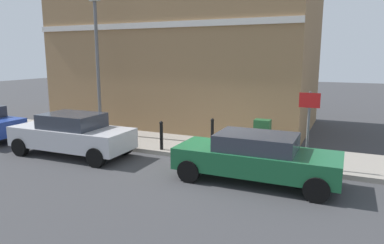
{
  "coord_description": "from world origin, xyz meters",
  "views": [
    {
      "loc": [
        -10.06,
        -3.68,
        3.51
      ],
      "look_at": [
        1.03,
        1.34,
        1.2
      ],
      "focal_mm": 33.16,
      "sensor_mm": 36.0,
      "label": 1
    }
  ],
  "objects_px": {
    "car_silver": "(72,134)",
    "utility_cabinet": "(262,137)",
    "street_sign": "(309,118)",
    "lamppost": "(97,60)",
    "bollard_near_cabinet": "(212,131)",
    "bollard_far_kerb": "(161,134)",
    "car_green": "(256,157)"
  },
  "relations": [
    {
      "from": "bollard_near_cabinet",
      "to": "lamppost",
      "type": "distance_m",
      "value": 5.82
    },
    {
      "from": "bollard_near_cabinet",
      "to": "street_sign",
      "type": "bearing_deg",
      "value": -109.9
    },
    {
      "from": "bollard_far_kerb",
      "to": "lamppost",
      "type": "distance_m",
      "value": 4.74
    },
    {
      "from": "car_green",
      "to": "street_sign",
      "type": "bearing_deg",
      "value": -128.88
    },
    {
      "from": "car_green",
      "to": "car_silver",
      "type": "relative_size",
      "value": 1.02
    },
    {
      "from": "street_sign",
      "to": "lamppost",
      "type": "height_order",
      "value": "lamppost"
    },
    {
      "from": "car_silver",
      "to": "utility_cabinet",
      "type": "bearing_deg",
      "value": -157.31
    },
    {
      "from": "car_silver",
      "to": "bollard_near_cabinet",
      "type": "bearing_deg",
      "value": -147.51
    },
    {
      "from": "car_silver",
      "to": "bollard_near_cabinet",
      "type": "height_order",
      "value": "car_silver"
    },
    {
      "from": "lamppost",
      "to": "car_silver",
      "type": "bearing_deg",
      "value": -160.36
    },
    {
      "from": "car_green",
      "to": "bollard_far_kerb",
      "type": "bearing_deg",
      "value": -21.34
    },
    {
      "from": "utility_cabinet",
      "to": "lamppost",
      "type": "bearing_deg",
      "value": 89.16
    },
    {
      "from": "car_green",
      "to": "bollard_far_kerb",
      "type": "xyz_separation_m",
      "value": [
        1.47,
        3.82,
        -0.02
      ]
    },
    {
      "from": "car_green",
      "to": "bollard_near_cabinet",
      "type": "distance_m",
      "value": 3.63
    },
    {
      "from": "car_green",
      "to": "car_silver",
      "type": "xyz_separation_m",
      "value": [
        -0.03,
        6.57,
        0.05
      ]
    },
    {
      "from": "utility_cabinet",
      "to": "bollard_far_kerb",
      "type": "bearing_deg",
      "value": 109.42
    },
    {
      "from": "bollard_near_cabinet",
      "to": "street_sign",
      "type": "relative_size",
      "value": 0.45
    },
    {
      "from": "utility_cabinet",
      "to": "street_sign",
      "type": "bearing_deg",
      "value": -125.83
    },
    {
      "from": "car_green",
      "to": "lamppost",
      "type": "relative_size",
      "value": 0.78
    },
    {
      "from": "utility_cabinet",
      "to": "bollard_near_cabinet",
      "type": "height_order",
      "value": "utility_cabinet"
    },
    {
      "from": "car_silver",
      "to": "lamppost",
      "type": "relative_size",
      "value": 0.77
    },
    {
      "from": "utility_cabinet",
      "to": "street_sign",
      "type": "distance_m",
      "value": 2.25
    },
    {
      "from": "bollard_far_kerb",
      "to": "street_sign",
      "type": "height_order",
      "value": "street_sign"
    },
    {
      "from": "bollard_near_cabinet",
      "to": "car_silver",
      "type": "bearing_deg",
      "value": 123.56
    },
    {
      "from": "car_silver",
      "to": "bollard_far_kerb",
      "type": "relative_size",
      "value": 4.24
    },
    {
      "from": "car_silver",
      "to": "car_green",
      "type": "bearing_deg",
      "value": 179.2
    },
    {
      "from": "car_silver",
      "to": "lamppost",
      "type": "bearing_deg",
      "value": -71.43
    },
    {
      "from": "car_green",
      "to": "car_silver",
      "type": "bearing_deg",
      "value": 0.02
    },
    {
      "from": "bollard_far_kerb",
      "to": "lamppost",
      "type": "height_order",
      "value": "lamppost"
    },
    {
      "from": "car_silver",
      "to": "street_sign",
      "type": "height_order",
      "value": "street_sign"
    },
    {
      "from": "car_silver",
      "to": "street_sign",
      "type": "xyz_separation_m",
      "value": [
        1.51,
        -7.75,
        0.89
      ]
    },
    {
      "from": "lamppost",
      "to": "car_green",
      "type": "bearing_deg",
      "value": -110.06
    }
  ]
}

